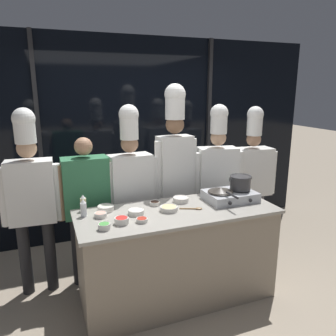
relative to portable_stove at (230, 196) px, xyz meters
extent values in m
plane|color=gray|center=(-0.60, -0.06, -0.97)|extent=(24.00, 24.00, 0.00)
cube|color=black|center=(-0.60, 1.60, 0.38)|extent=(5.48, 0.04, 2.70)
cube|color=#232326|center=(-1.77, 1.56, 0.38)|extent=(0.05, 0.05, 2.70)
cube|color=#232326|center=(0.56, 1.56, 0.38)|extent=(0.05, 0.05, 2.70)
cube|color=gray|center=(-0.60, -0.06, -0.53)|extent=(1.83, 0.70, 0.89)
cube|color=#A39E93|center=(-0.60, -0.06, -0.07)|extent=(1.89, 0.74, 0.03)
cube|color=#B2B5BA|center=(0.00, 0.00, 0.00)|extent=(0.50, 0.36, 0.09)
cylinder|color=black|center=(-0.11, 0.00, 0.05)|extent=(0.20, 0.20, 0.01)
cylinder|color=black|center=(-0.11, -0.19, 0.00)|extent=(0.03, 0.01, 0.03)
cylinder|color=black|center=(0.11, 0.00, 0.05)|extent=(0.20, 0.20, 0.01)
cylinder|color=black|center=(0.11, -0.19, 0.00)|extent=(0.03, 0.01, 0.03)
cylinder|color=#38332D|center=(-0.11, 0.00, 0.06)|extent=(0.24, 0.24, 0.01)
cone|color=#38332D|center=(-0.11, 0.00, 0.08)|extent=(0.25, 0.25, 0.04)
cylinder|color=black|center=(-0.11, -0.22, 0.09)|extent=(0.02, 0.19, 0.02)
cylinder|color=#333335|center=(0.11, 0.00, 0.12)|extent=(0.21, 0.21, 0.14)
torus|color=#333335|center=(0.11, 0.00, 0.19)|extent=(0.21, 0.21, 0.01)
torus|color=#333335|center=(0.00, 0.00, 0.17)|extent=(0.01, 0.05, 0.05)
torus|color=#333335|center=(0.23, 0.00, 0.17)|extent=(0.01, 0.05, 0.05)
cylinder|color=white|center=(-1.44, 0.10, 0.01)|extent=(0.06, 0.06, 0.13)
cone|color=white|center=(-1.44, 0.10, 0.09)|extent=(0.05, 0.05, 0.04)
cylinder|color=beige|center=(-1.43, 0.24, 0.01)|extent=(0.05, 0.05, 0.12)
cone|color=white|center=(-1.43, 0.24, 0.09)|extent=(0.05, 0.05, 0.04)
cylinder|color=silver|center=(-0.68, -0.04, -0.03)|extent=(0.17, 0.17, 0.04)
torus|color=silver|center=(-0.68, -0.04, -0.01)|extent=(0.17, 0.17, 0.01)
cylinder|color=#E0C689|center=(-0.68, -0.04, -0.02)|extent=(0.14, 0.14, 0.02)
cylinder|color=silver|center=(-1.17, -0.18, -0.02)|extent=(0.12, 0.12, 0.05)
torus|color=silver|center=(-1.17, -0.18, 0.00)|extent=(0.12, 0.12, 0.01)
cylinder|color=red|center=(-1.17, -0.18, -0.01)|extent=(0.10, 0.10, 0.03)
cylinder|color=silver|center=(-1.31, 0.03, -0.03)|extent=(0.11, 0.11, 0.04)
torus|color=silver|center=(-1.31, 0.03, -0.01)|extent=(0.11, 0.11, 0.01)
cylinder|color=#EAA893|center=(-1.31, 0.03, -0.02)|extent=(0.09, 0.09, 0.02)
cylinder|color=silver|center=(-1.00, -0.21, -0.03)|extent=(0.10, 0.10, 0.03)
torus|color=silver|center=(-1.00, -0.21, -0.02)|extent=(0.10, 0.10, 0.01)
cylinder|color=#B22D1E|center=(-1.00, -0.21, -0.02)|extent=(0.08, 0.08, 0.02)
cylinder|color=silver|center=(-1.24, 0.17, -0.03)|extent=(0.15, 0.15, 0.05)
torus|color=silver|center=(-1.24, 0.17, 0.00)|extent=(0.15, 0.15, 0.01)
cylinder|color=silver|center=(-1.24, 0.17, -0.02)|extent=(0.12, 0.12, 0.02)
cylinder|color=silver|center=(-0.99, -0.02, -0.03)|extent=(0.15, 0.15, 0.04)
torus|color=silver|center=(-0.99, -0.02, -0.01)|extent=(0.15, 0.15, 0.01)
cylinder|color=white|center=(-0.99, -0.02, -0.02)|extent=(0.12, 0.12, 0.02)
cylinder|color=silver|center=(-0.49, 0.14, -0.03)|extent=(0.16, 0.16, 0.05)
torus|color=silver|center=(-0.49, 0.14, 0.00)|extent=(0.16, 0.16, 0.01)
cylinder|color=silver|center=(-0.49, 0.14, -0.01)|extent=(0.13, 0.13, 0.03)
cylinder|color=silver|center=(-1.32, -0.24, -0.03)|extent=(0.10, 0.10, 0.05)
torus|color=silver|center=(-1.32, -0.24, 0.00)|extent=(0.10, 0.10, 0.01)
cylinder|color=#4C9E47|center=(-1.32, -0.24, -0.01)|extent=(0.08, 0.08, 0.03)
cylinder|color=silver|center=(-0.76, 0.14, -0.03)|extent=(0.10, 0.10, 0.04)
torus|color=silver|center=(-0.76, 0.14, -0.01)|extent=(0.10, 0.10, 0.01)
cylinder|color=#382319|center=(-0.76, 0.14, -0.02)|extent=(0.08, 0.08, 0.02)
cube|color=olive|center=(-0.51, -0.07, -0.05)|extent=(0.14, 0.07, 0.01)
ellipsoid|color=olive|center=(-0.41, -0.11, -0.04)|extent=(0.08, 0.07, 0.02)
cylinder|color=#232326|center=(-1.76, 0.54, -0.59)|extent=(0.11, 0.11, 0.76)
cylinder|color=#232326|center=(-1.99, 0.55, -0.59)|extent=(0.11, 0.11, 0.76)
cube|color=white|center=(-1.88, 0.54, 0.10)|extent=(0.44, 0.24, 0.62)
cylinder|color=white|center=(-1.64, 0.50, 0.08)|extent=(0.09, 0.09, 0.57)
cylinder|color=white|center=(-2.12, 0.52, 0.08)|extent=(0.09, 0.09, 0.57)
sphere|color=tan|center=(-1.88, 0.54, 0.52)|extent=(0.18, 0.18, 0.18)
cylinder|color=white|center=(-1.88, 0.54, 0.68)|extent=(0.19, 0.19, 0.22)
sphere|color=white|center=(-1.88, 0.54, 0.79)|extent=(0.21, 0.21, 0.21)
cylinder|color=#232326|center=(-1.24, 0.54, -0.59)|extent=(0.12, 0.12, 0.75)
cylinder|color=#232326|center=(-1.49, 0.54, -0.59)|extent=(0.12, 0.12, 0.75)
cube|color=#33754C|center=(-1.36, 0.54, 0.09)|extent=(0.46, 0.24, 0.61)
cylinder|color=#A87A5B|center=(-1.11, 0.50, 0.07)|extent=(0.09, 0.09, 0.56)
cylinder|color=#A87A5B|center=(-1.62, 0.50, 0.07)|extent=(0.09, 0.09, 0.56)
sphere|color=#A87A5B|center=(-1.36, 0.54, 0.51)|extent=(0.18, 0.18, 0.18)
cylinder|color=#232326|center=(-0.78, 0.54, -0.59)|extent=(0.11, 0.11, 0.75)
cylinder|color=#232326|center=(-1.02, 0.52, -0.59)|extent=(0.11, 0.11, 0.75)
cube|color=white|center=(-0.90, 0.53, 0.09)|extent=(0.46, 0.26, 0.61)
cylinder|color=white|center=(-0.65, 0.51, 0.07)|extent=(0.09, 0.09, 0.56)
cylinder|color=white|center=(-1.14, 0.47, 0.07)|extent=(0.09, 0.09, 0.56)
sphere|color=#A87A5B|center=(-0.90, 0.53, 0.50)|extent=(0.18, 0.18, 0.18)
cylinder|color=white|center=(-0.90, 0.53, 0.68)|extent=(0.19, 0.19, 0.25)
sphere|color=white|center=(-0.90, 0.53, 0.80)|extent=(0.20, 0.20, 0.20)
cylinder|color=#232326|center=(-0.27, 0.58, -0.55)|extent=(0.10, 0.10, 0.84)
cylinder|color=#232326|center=(-0.48, 0.56, -0.55)|extent=(0.10, 0.10, 0.84)
cube|color=white|center=(-0.38, 0.57, 0.21)|extent=(0.40, 0.24, 0.68)
cylinder|color=white|center=(-0.16, 0.56, 0.20)|extent=(0.08, 0.08, 0.63)
cylinder|color=white|center=(-0.59, 0.52, 0.20)|extent=(0.08, 0.08, 0.63)
sphere|color=brown|center=(-0.38, 0.57, 0.68)|extent=(0.20, 0.20, 0.20)
cylinder|color=white|center=(-0.38, 0.57, 0.87)|extent=(0.21, 0.21, 0.26)
sphere|color=white|center=(-0.38, 0.57, 1.00)|extent=(0.23, 0.23, 0.23)
cylinder|color=#4C4C51|center=(0.27, 0.51, -0.59)|extent=(0.12, 0.12, 0.76)
cylinder|color=#4C4C51|center=(0.02, 0.56, -0.59)|extent=(0.12, 0.12, 0.76)
cube|color=white|center=(0.15, 0.54, 0.09)|extent=(0.49, 0.31, 0.61)
cylinder|color=white|center=(0.39, 0.45, 0.07)|extent=(0.09, 0.09, 0.56)
cylinder|color=white|center=(-0.11, 0.55, 0.07)|extent=(0.09, 0.09, 0.56)
sphere|color=tan|center=(0.15, 0.54, 0.51)|extent=(0.18, 0.18, 0.18)
cylinder|color=white|center=(0.15, 0.54, 0.67)|extent=(0.19, 0.19, 0.23)
sphere|color=white|center=(0.15, 0.54, 0.79)|extent=(0.20, 0.20, 0.20)
cylinder|color=#4C4C51|center=(0.80, 0.57, -0.61)|extent=(0.12, 0.12, 0.73)
cylinder|color=#4C4C51|center=(0.53, 0.59, -0.61)|extent=(0.12, 0.12, 0.73)
cube|color=white|center=(0.66, 0.58, 0.05)|extent=(0.49, 0.28, 0.59)
cylinder|color=white|center=(0.93, 0.53, 0.03)|extent=(0.10, 0.10, 0.54)
cylinder|color=white|center=(0.40, 0.57, 0.03)|extent=(0.10, 0.10, 0.54)
sphere|color=#A87A5B|center=(0.66, 0.58, 0.46)|extent=(0.17, 0.17, 0.17)
cylinder|color=white|center=(0.66, 0.58, 0.63)|extent=(0.18, 0.18, 0.25)
sphere|color=white|center=(0.66, 0.58, 0.75)|extent=(0.20, 0.20, 0.20)
camera|label=1|loc=(-1.72, -2.72, 1.07)|focal=35.00mm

